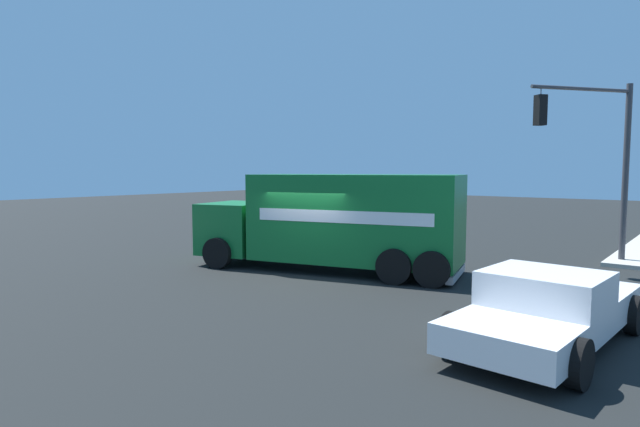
% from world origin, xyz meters
% --- Properties ---
extents(ground_plane, '(100.00, 100.00, 0.00)m').
position_xyz_m(ground_plane, '(0.00, 0.00, 0.00)').
color(ground_plane, black).
extents(delivery_truck, '(8.77, 4.68, 3.03)m').
position_xyz_m(delivery_truck, '(-0.16, -0.77, 1.57)').
color(delivery_truck, '#146B2D').
rests_on(delivery_truck, ground).
extents(traffic_light_primary, '(2.39, 3.22, 5.88)m').
position_xyz_m(traffic_light_primary, '(-6.38, -6.82, 3.99)').
color(traffic_light_primary, '#38383D').
rests_on(traffic_light_primary, sidewalk_corner_near).
extents(pickup_white, '(2.56, 5.33, 1.38)m').
position_xyz_m(pickup_white, '(-7.40, 2.51, 0.73)').
color(pickup_white, white).
rests_on(pickup_white, ground).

